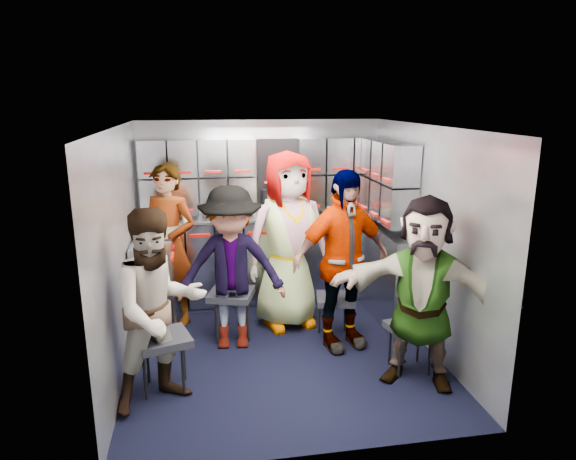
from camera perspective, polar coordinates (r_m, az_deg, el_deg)
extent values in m
plane|color=black|center=(5.04, -0.69, -13.22)|extent=(3.00, 3.00, 0.00)
cube|color=#8E939B|center=(6.08, -2.96, 2.21)|extent=(2.80, 0.04, 2.10)
cube|color=#8E939B|center=(4.64, -18.07, -2.40)|extent=(0.04, 3.00, 2.10)
cube|color=#8E939B|center=(5.05, 15.17, -0.85)|extent=(0.04, 3.00, 2.10)
cube|color=silver|center=(4.47, -0.77, 11.39)|extent=(2.80, 3.00, 0.02)
cube|color=#A2A6B2|center=(6.03, -2.65, -3.37)|extent=(2.68, 0.38, 0.99)
cube|color=#A2A6B2|center=(5.32, -14.54, -6.31)|extent=(0.38, 0.76, 0.99)
cube|color=#B8BABF|center=(5.89, -2.71, 1.45)|extent=(2.68, 0.42, 0.03)
cube|color=#A2A6B2|center=(5.86, -2.84, 6.11)|extent=(2.68, 0.28, 0.82)
cube|color=#A2A6B2|center=(5.53, 11.03, 5.36)|extent=(0.28, 1.00, 0.82)
cube|color=#A2A6B2|center=(5.68, 10.91, -4.71)|extent=(0.28, 1.20, 1.00)
cube|color=#A40905|center=(5.73, -2.45, -0.31)|extent=(2.60, 0.02, 0.03)
cube|color=black|center=(4.35, -13.69, -11.73)|extent=(0.50, 0.48, 0.06)
cylinder|color=black|center=(4.36, -15.63, -15.29)|extent=(0.03, 0.03, 0.43)
cylinder|color=black|center=(4.34, -11.57, -15.20)|extent=(0.03, 0.03, 0.43)
cylinder|color=black|center=(4.59, -15.33, -13.71)|extent=(0.03, 0.03, 0.43)
cylinder|color=black|center=(4.56, -11.49, -13.62)|extent=(0.03, 0.03, 0.43)
cube|color=black|center=(5.14, -6.35, -7.11)|extent=(0.51, 0.50, 0.07)
cylinder|color=black|center=(5.11, -7.91, -10.23)|extent=(0.03, 0.03, 0.44)
cylinder|color=black|center=(5.12, -4.45, -10.05)|extent=(0.03, 0.03, 0.44)
cylinder|color=black|center=(5.35, -8.01, -9.07)|extent=(0.03, 0.03, 0.44)
cylinder|color=black|center=(5.36, -4.72, -8.90)|extent=(0.03, 0.03, 0.44)
cube|color=black|center=(5.58, -0.31, -5.42)|extent=(0.48, 0.46, 0.06)
cylinder|color=black|center=(5.53, -1.60, -8.20)|extent=(0.03, 0.03, 0.42)
cylinder|color=black|center=(5.57, 1.42, -8.00)|extent=(0.03, 0.03, 0.42)
cylinder|color=black|center=(5.76, -1.97, -7.24)|extent=(0.03, 0.03, 0.42)
cylinder|color=black|center=(5.80, 0.93, -7.06)|extent=(0.03, 0.03, 0.42)
cube|color=black|center=(5.15, 5.32, -7.64)|extent=(0.43, 0.41, 0.06)
cylinder|color=black|center=(5.10, 4.11, -10.45)|extent=(0.02, 0.02, 0.39)
cylinder|color=black|center=(5.17, 7.07, -10.18)|extent=(0.02, 0.02, 0.39)
cylinder|color=black|center=(5.31, 3.51, -9.42)|extent=(0.02, 0.02, 0.39)
cylinder|color=black|center=(5.37, 6.36, -9.18)|extent=(0.02, 0.02, 0.39)
cube|color=black|center=(4.66, 13.48, -10.50)|extent=(0.43, 0.42, 0.06)
cylinder|color=black|center=(4.61, 12.31, -13.65)|extent=(0.02, 0.02, 0.39)
cylinder|color=black|center=(4.71, 15.44, -13.21)|extent=(0.02, 0.02, 0.39)
cylinder|color=black|center=(4.80, 11.26, -12.41)|extent=(0.02, 0.02, 0.39)
cylinder|color=black|center=(4.90, 14.28, -12.02)|extent=(0.02, 0.02, 0.39)
imported|color=black|center=(5.46, -13.09, -1.71)|extent=(0.74, 0.66, 1.71)
imported|color=black|center=(4.05, -14.14, -8.54)|extent=(0.95, 0.87, 1.57)
imported|color=black|center=(4.86, -6.32, -4.28)|extent=(1.07, 0.68, 1.57)
imported|color=black|center=(5.27, 0.01, -1.19)|extent=(1.00, 0.76, 1.84)
imported|color=black|center=(4.83, 6.00, -3.43)|extent=(1.08, 0.67, 1.72)
imported|color=black|center=(4.36, 14.71, -6.71)|extent=(1.53, 1.15, 1.60)
cylinder|color=white|center=(5.78, -13.06, 2.26)|extent=(0.06, 0.06, 0.25)
cylinder|color=white|center=(5.82, -1.93, 2.86)|extent=(0.07, 0.07, 0.28)
cylinder|color=white|center=(6.00, 6.38, 3.11)|extent=(0.07, 0.07, 0.28)
cylinder|color=beige|center=(5.78, -11.30, 1.59)|extent=(0.07, 0.07, 0.10)
cylinder|color=beige|center=(5.95, 4.60, 2.18)|extent=(0.07, 0.07, 0.09)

